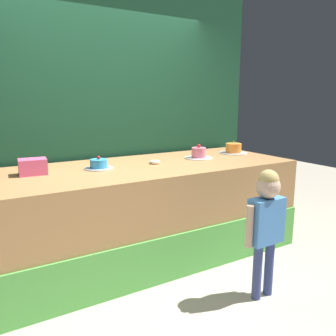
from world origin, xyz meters
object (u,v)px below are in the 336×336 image
Objects in this scene: donut at (155,162)px; cake_far_right at (233,149)px; pink_box at (33,167)px; cake_center_right at (199,154)px; cake_center_left at (99,165)px; child_figure at (266,217)px.

cake_far_right is (1.13, 0.12, 0.03)m from donut.
pink_box is 1.14m from donut.
cake_center_left is at bearing 179.65° from cake_center_right.
pink_box is 0.68× the size of cake_far_right.
pink_box is 0.57m from cake_center_left.
child_figure is 3.94× the size of cake_center_left.
cake_far_right is at bearing 5.86° from donut.
cake_center_left is 1.70m from cake_far_right.
child_figure is 1.56m from cake_far_right.
pink_box is at bearing 138.72° from child_figure.
child_figure is 3.12× the size of cake_far_right.
child_figure is 4.62× the size of pink_box.
cake_center_right is 0.57m from cake_far_right.
cake_center_left is 0.88× the size of cake_center_right.
pink_box is 2.09× the size of donut.
cake_center_left is 1.13m from cake_center_right.
pink_box is 1.70m from cake_center_right.
cake_far_right reaches higher than donut.
pink_box is at bearing -179.58° from cake_far_right.
cake_center_left is at bearing 126.11° from child_figure.
cake_center_left is (-0.90, 1.23, 0.29)m from child_figure.
pink_box reaches higher than child_figure.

